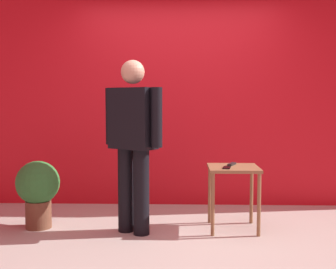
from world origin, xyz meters
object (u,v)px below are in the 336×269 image
at_px(standing_person, 133,137).
at_px(tv_remote, 232,164).
at_px(cell_phone, 227,168).
at_px(potted_plant, 38,188).
at_px(side_table, 233,177).

relative_size(standing_person, tv_remote, 9.89).
xyz_separation_m(standing_person, cell_phone, (0.91, 0.04, -0.30)).
xyz_separation_m(tv_remote, potted_plant, (-1.97, -0.11, -0.24)).
bearing_deg(side_table, standing_person, -171.69).
height_order(standing_person, cell_phone, standing_person).
bearing_deg(standing_person, tv_remote, 14.06).
bearing_deg(side_table, cell_phone, -128.12).
height_order(standing_person, side_table, standing_person).
bearing_deg(cell_phone, side_table, 63.13).
relative_size(cell_phone, potted_plant, 0.21).
bearing_deg(standing_person, cell_phone, 2.80).
relative_size(side_table, tv_remote, 3.75).
distance_m(side_table, cell_phone, 0.17).
distance_m(standing_person, tv_remote, 1.05).
bearing_deg(tv_remote, potted_plant, -153.06).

